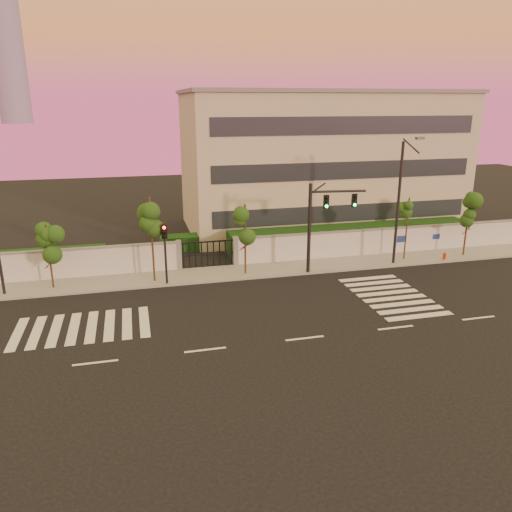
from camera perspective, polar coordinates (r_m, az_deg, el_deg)
name	(u,v)px	position (r m, az deg, el deg)	size (l,w,h in m)	color
ground	(305,338)	(25.30, 5.60, -9.35)	(120.00, 120.00, 0.00)	black
sidewalk	(254,271)	(34.56, -0.20, -1.69)	(60.00, 3.00, 0.15)	gray
perimeter_wall	(251,251)	(35.67, -0.62, 0.59)	(60.00, 0.36, 2.20)	silver
hedge_row	(256,243)	(38.54, -0.03, 1.48)	(41.00, 4.25, 1.80)	black
institutional_building	(320,160)	(46.67, 7.29, 10.80)	(24.40, 12.40, 12.25)	#B6B09A
road_markings	(256,312)	(28.13, -0.02, -6.40)	(57.00, 7.62, 0.02)	silver
street_tree_b	(48,242)	(32.96, -22.66, 1.47)	(1.48, 1.18, 4.19)	#382314
street_tree_c	(151,220)	(32.03, -11.88, 4.00)	(1.63, 1.29, 5.65)	#382314
street_tree_d	(245,224)	(32.89, -1.22, 3.73)	(1.52, 1.21, 4.90)	#382314
street_tree_e	(408,215)	(37.69, 16.97, 4.53)	(1.31, 1.04, 4.74)	#382314
street_tree_f	(469,209)	(40.23, 23.16, 4.91)	(1.64, 1.31, 4.97)	#382314
traffic_signal_main	(321,217)	(33.50, 7.42, 4.41)	(3.93, 0.65, 6.22)	black
traffic_signal_secondary	(165,246)	(31.73, -10.36, 1.10)	(0.32, 0.33, 4.13)	black
streetlight_east	(400,198)	(36.08, 16.15, 6.43)	(0.55, 2.20, 9.14)	black
fire_hydrant	(444,257)	(39.24, 20.72, -0.09)	(0.28, 0.26, 0.70)	red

